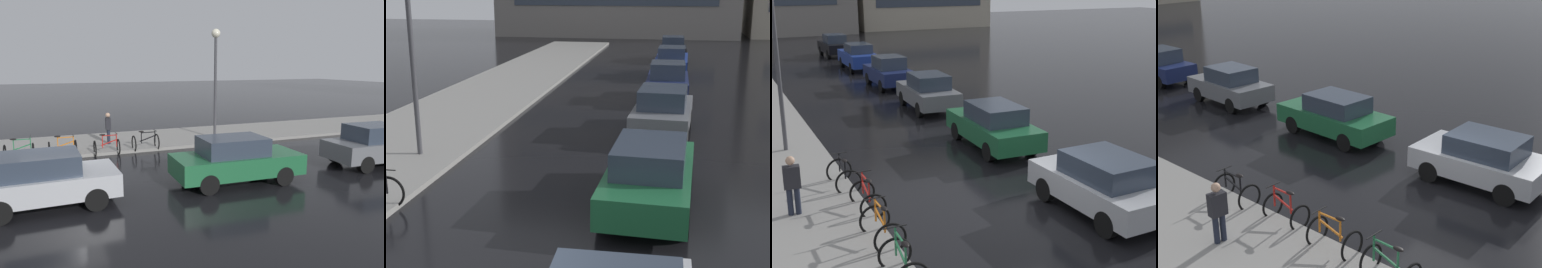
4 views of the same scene
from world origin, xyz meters
TOP-DOWN VIEW (x-y plane):
  - sidewalk_kerb at (-6.00, 10.00)m, footprint 4.80×60.00m
  - car_green at (1.86, 5.41)m, footprint 1.96×4.35m
  - car_grey at (1.91, 11.61)m, footprint 1.99×4.06m
  - car_navy at (1.92, 17.26)m, footprint 1.78×3.86m
  - car_blue at (1.96, 23.67)m, footprint 1.77×4.32m
  - car_black at (1.91, 30.17)m, footprint 1.77×3.86m
  - streetlamp at (-4.82, 7.82)m, footprint 0.45×0.45m

SIDE VIEW (x-z plane):
  - sidewalk_kerb at x=-6.00m, z-range 0.00..0.14m
  - car_green at x=1.86m, z-range 0.01..1.58m
  - car_black at x=1.91m, z-range -0.01..1.61m
  - car_grey at x=1.91m, z-range 0.00..1.62m
  - car_navy at x=1.92m, z-range -0.02..1.66m
  - car_blue at x=1.96m, z-range 0.00..1.65m
  - streetlamp at x=-4.82m, z-range 1.10..6.76m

